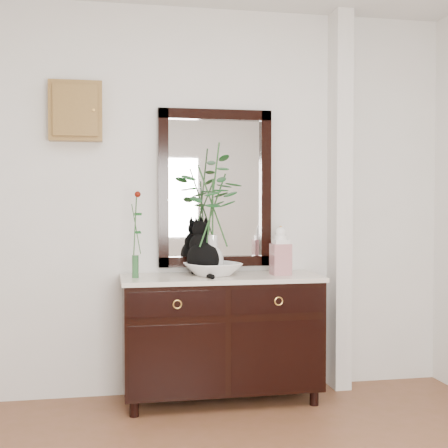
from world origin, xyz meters
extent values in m
cube|color=white|center=(0.00, 1.98, 1.35)|extent=(3.60, 0.04, 2.70)
cube|color=white|center=(1.00, 1.90, 1.35)|extent=(0.12, 0.20, 2.70)
cube|color=black|center=(0.10, 1.73, 0.46)|extent=(1.30, 0.50, 0.82)
cube|color=white|center=(0.10, 1.73, 0.83)|extent=(1.33, 0.52, 0.03)
cube|color=black|center=(0.10, 1.97, 1.44)|extent=(0.80, 0.06, 1.10)
cube|color=white|center=(0.10, 1.98, 1.44)|extent=(0.66, 0.01, 0.96)
cube|color=brown|center=(-0.85, 1.94, 1.95)|extent=(0.35, 0.10, 0.40)
imported|color=white|center=(0.05, 1.75, 0.89)|extent=(0.46, 0.46, 0.09)
camera|label=1|loc=(-0.66, -2.35, 1.34)|focal=50.00mm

